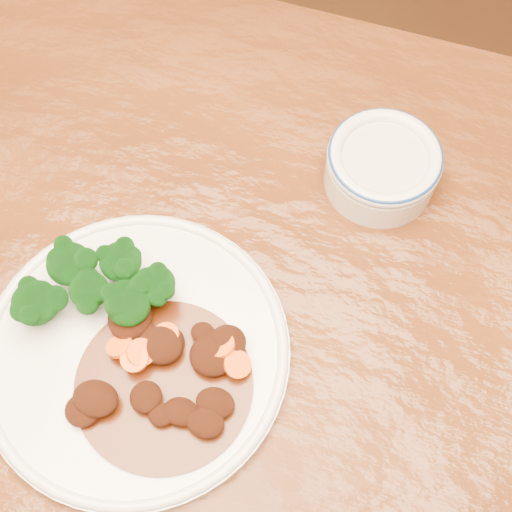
# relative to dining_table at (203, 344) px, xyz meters

# --- Properties ---
(ground) EXTENTS (4.00, 4.00, 0.00)m
(ground) POSITION_rel_dining_table_xyz_m (0.00, 0.00, -0.67)
(ground) COLOR #442011
(ground) RESTS_ON ground
(dining_table) EXTENTS (1.53, 0.95, 0.75)m
(dining_table) POSITION_rel_dining_table_xyz_m (0.00, 0.00, 0.00)
(dining_table) COLOR #5A2C10
(dining_table) RESTS_ON ground
(dinner_plate) EXTENTS (0.31, 0.31, 0.02)m
(dinner_plate) POSITION_rel_dining_table_xyz_m (-0.05, -0.05, 0.09)
(dinner_plate) COLOR silver
(dinner_plate) RESTS_ON dining_table
(broccoli_florets) EXTENTS (0.15, 0.11, 0.05)m
(broccoli_florets) POSITION_rel_dining_table_xyz_m (-0.11, -0.01, 0.12)
(broccoli_florets) COLOR #5D8946
(broccoli_florets) RESTS_ON dinner_plate
(mince_stew) EXTENTS (0.17, 0.17, 0.03)m
(mince_stew) POSITION_rel_dining_table_xyz_m (-0.01, -0.07, 0.11)
(mince_stew) COLOR #4B1D08
(mince_stew) RESTS_ON dinner_plate
(dip_bowl) EXTENTS (0.13, 0.13, 0.06)m
(dip_bowl) POSITION_rel_dining_table_xyz_m (0.15, 0.22, 0.11)
(dip_bowl) COLOR silver
(dip_bowl) RESTS_ON dining_table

